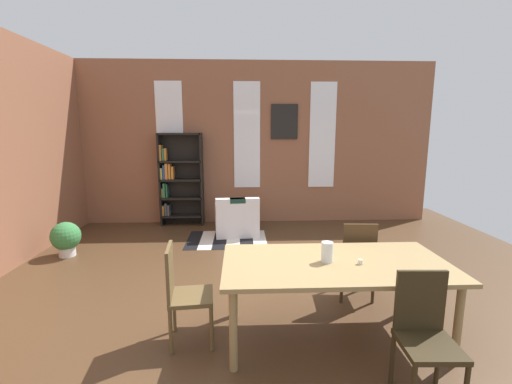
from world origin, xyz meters
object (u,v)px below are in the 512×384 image
object	(u,v)px
bookshelf_tall	(178,179)
armchair_white	(236,220)
vase_on_table	(327,252)
dining_chair_head_left	(183,291)
dining_table	(335,269)
potted_plant_by_shelf	(358,255)
potted_plant_corner	(66,238)
dining_chair_near_right	(425,332)
dining_chair_far_right	(356,258)

from	to	relation	value
bookshelf_tall	armchair_white	bearing A→B (deg)	-30.86
vase_on_table	bookshelf_tall	bearing A→B (deg)	116.76
dining_chair_head_left	bookshelf_tall	distance (m)	4.25
dining_table	armchair_white	world-z (taller)	dining_table
bookshelf_tall	armchair_white	xyz separation A→B (m)	(1.21, -0.72, -0.70)
bookshelf_tall	potted_plant_by_shelf	bearing A→B (deg)	-42.25
dining_chair_head_left	bookshelf_tall	size ratio (longest dim) A/B	0.50
dining_chair_head_left	bookshelf_tall	bearing A→B (deg)	100.27
potted_plant_corner	dining_chair_head_left	bearing A→B (deg)	-46.59
potted_plant_corner	potted_plant_by_shelf	bearing A→B (deg)	-11.01
dining_chair_near_right	bookshelf_tall	distance (m)	5.60
bookshelf_tall	dining_chair_far_right	bearing A→B (deg)	-52.11
vase_on_table	dining_chair_near_right	size ratio (longest dim) A/B	0.20
dining_chair_near_right	potted_plant_corner	bearing A→B (deg)	143.03
dining_chair_far_right	potted_plant_corner	distance (m)	4.42
vase_on_table	dining_chair_near_right	xyz separation A→B (m)	(0.56, -0.76, -0.35)
vase_on_table	dining_chair_head_left	distance (m)	1.39
dining_chair_far_right	dining_chair_head_left	world-z (taller)	same
dining_table	bookshelf_tall	size ratio (longest dim) A/B	1.09
potted_plant_by_shelf	potted_plant_corner	distance (m)	4.49
dining_chair_head_left	armchair_white	world-z (taller)	dining_chair_head_left
bookshelf_tall	armchair_white	size ratio (longest dim) A/B	2.19
armchair_white	potted_plant_corner	world-z (taller)	armchair_white
vase_on_table	dining_chair_far_right	bearing A→B (deg)	54.10
dining_chair_far_right	bookshelf_tall	distance (m)	4.33
vase_on_table	bookshelf_tall	distance (m)	4.65
dining_table	dining_chair_far_right	xyz separation A→B (m)	(0.47, 0.76, -0.19)
dining_chair_near_right	potted_plant_corner	world-z (taller)	dining_chair_near_right
dining_table	armchair_white	size ratio (longest dim) A/B	2.40
dining_chair_near_right	potted_plant_by_shelf	world-z (taller)	dining_chair_near_right
bookshelf_tall	dining_chair_near_right	bearing A→B (deg)	-61.64
dining_chair_far_right	dining_chair_head_left	size ratio (longest dim) A/B	1.00
vase_on_table	potted_plant_corner	bearing A→B (deg)	146.65
dining_chair_head_left	bookshelf_tall	world-z (taller)	bookshelf_tall
dining_table	potted_plant_by_shelf	size ratio (longest dim) A/B	4.27
vase_on_table	potted_plant_corner	size ratio (longest dim) A/B	0.35
bookshelf_tall	potted_plant_by_shelf	world-z (taller)	bookshelf_tall
vase_on_table	dining_chair_head_left	size ratio (longest dim) A/B	0.20
vase_on_table	dining_chair_head_left	world-z (taller)	vase_on_table
vase_on_table	dining_chair_near_right	world-z (taller)	vase_on_table
potted_plant_by_shelf	dining_chair_head_left	bearing A→B (deg)	-145.44
bookshelf_tall	potted_plant_corner	xyz separation A→B (m)	(-1.48, -1.80, -0.67)
dining_chair_near_right	dining_chair_head_left	world-z (taller)	same
dining_chair_far_right	bookshelf_tall	size ratio (longest dim) A/B	0.50
dining_table	potted_plant_by_shelf	bearing A→B (deg)	63.18
dining_chair_head_left	armchair_white	size ratio (longest dim) A/B	1.09
potted_plant_by_shelf	bookshelf_tall	bearing A→B (deg)	137.75
dining_table	dining_chair_head_left	world-z (taller)	dining_chair_head_left
dining_table	dining_chair_near_right	size ratio (longest dim) A/B	2.21
dining_chair_far_right	dining_chair_head_left	bearing A→B (deg)	-157.98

